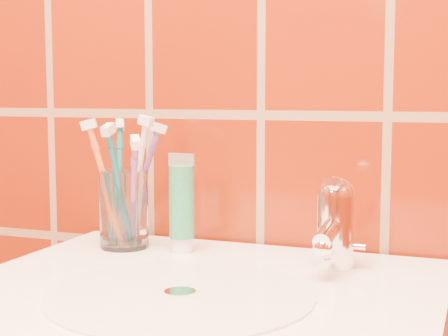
% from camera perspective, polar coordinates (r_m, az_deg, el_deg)
% --- Properties ---
extents(glass_tumbler, '(0.09, 0.09, 0.11)m').
position_cam_1_polar(glass_tumbler, '(1.01, -8.31, -3.39)').
color(glass_tumbler, white).
rests_on(glass_tumbler, pedestal_sink).
extents(toothpaste_tube, '(0.04, 0.04, 0.14)m').
position_cam_1_polar(toothpaste_tube, '(0.97, -3.53, -3.19)').
color(toothpaste_tube, white).
rests_on(toothpaste_tube, pedestal_sink).
extents(faucet, '(0.05, 0.11, 0.12)m').
position_cam_1_polar(faucet, '(0.89, 9.20, -4.25)').
color(faucet, white).
rests_on(faucet, pedestal_sink).
extents(toothbrush_0, '(0.11, 0.10, 0.20)m').
position_cam_1_polar(toothbrush_0, '(0.99, -9.75, -1.42)').
color(toothbrush_0, orange).
rests_on(toothbrush_0, glass_tumbler).
extents(toothbrush_1, '(0.13, 0.15, 0.19)m').
position_cam_1_polar(toothbrush_1, '(0.97, -7.57, -2.22)').
color(toothbrush_1, '#7D408B').
rests_on(toothbrush_1, glass_tumbler).
extents(toothbrush_2, '(0.13, 0.12, 0.20)m').
position_cam_1_polar(toothbrush_2, '(1.01, -6.90, -1.42)').
color(toothbrush_2, '#704696').
rests_on(toothbrush_2, glass_tumbler).
extents(toothbrush_3, '(0.08, 0.07, 0.20)m').
position_cam_1_polar(toothbrush_3, '(1.00, -7.22, -1.22)').
color(toothbrush_3, silver).
rests_on(toothbrush_3, glass_tumbler).
extents(toothbrush_4, '(0.03, 0.13, 0.20)m').
position_cam_1_polar(toothbrush_4, '(0.97, -8.67, -1.73)').
color(toothbrush_4, '#0D5B6E').
rests_on(toothbrush_4, glass_tumbler).
extents(toothbrush_5, '(0.10, 0.15, 0.21)m').
position_cam_1_polar(toothbrush_5, '(1.03, -8.71, -1.23)').
color(toothbrush_5, '#0D6F75').
rests_on(toothbrush_5, glass_tumbler).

